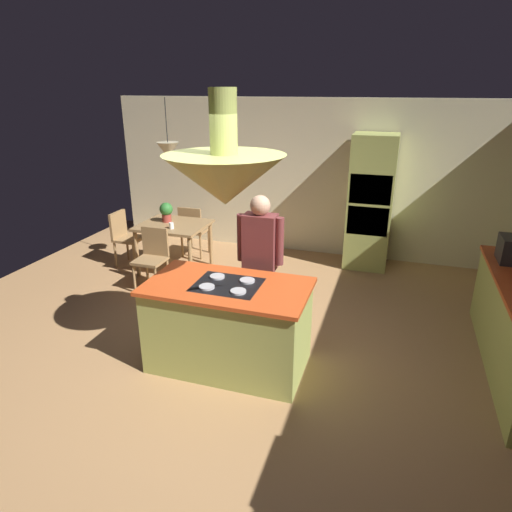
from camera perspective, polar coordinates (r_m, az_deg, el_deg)
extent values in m
plane|color=#AD7F51|center=(4.95, -2.58, -12.35)|extent=(8.16, 8.16, 0.00)
cube|color=beige|center=(7.60, 6.44, 9.90)|extent=(6.80, 0.10, 2.55)
cube|color=#A8B259|center=(4.57, -3.55, -9.09)|extent=(1.54, 0.83, 0.87)
cube|color=#D14C1E|center=(4.36, -3.68, -3.91)|extent=(1.60, 0.89, 0.04)
cube|color=black|center=(4.35, -3.69, -3.74)|extent=(0.64, 0.52, 0.01)
cylinder|color=#B2B2B7|center=(4.29, -6.32, -3.96)|extent=(0.15, 0.15, 0.02)
cylinder|color=#B2B2B7|center=(4.18, -2.29, -4.54)|extent=(0.15, 0.15, 0.02)
cylinder|color=#B2B2B7|center=(4.51, -4.99, -2.64)|extent=(0.15, 0.15, 0.02)
cylinder|color=#B2B2B7|center=(4.40, -1.13, -3.16)|extent=(0.15, 0.15, 0.02)
cube|color=#A8B259|center=(7.13, 14.42, 6.63)|extent=(0.66, 0.62, 2.06)
cube|color=black|center=(6.79, 14.44, 8.26)|extent=(0.60, 0.04, 0.44)
cube|color=black|center=(6.90, 14.08, 4.37)|extent=(0.60, 0.04, 0.44)
cube|color=#977348|center=(6.87, -10.53, 3.89)|extent=(1.00, 0.87, 0.04)
cylinder|color=#977348|center=(6.91, -15.00, 0.27)|extent=(0.06, 0.06, 0.72)
cylinder|color=#977348|center=(6.49, -8.39, -0.57)|extent=(0.06, 0.06, 0.72)
cylinder|color=#977348|center=(7.51, -12.00, 2.19)|extent=(0.06, 0.06, 0.72)
cylinder|color=#977348|center=(7.12, -5.79, 1.53)|extent=(0.06, 0.06, 0.72)
cylinder|color=tan|center=(5.16, -0.45, -5.65)|extent=(0.14, 0.14, 0.81)
cylinder|color=tan|center=(5.12, 1.47, -5.92)|extent=(0.14, 0.14, 0.81)
cube|color=brown|center=(4.86, 0.53, 1.78)|extent=(0.36, 0.22, 0.62)
cylinder|color=brown|center=(4.91, -1.92, 2.39)|extent=(0.09, 0.09, 0.53)
cylinder|color=brown|center=(4.79, 3.05, 1.87)|extent=(0.09, 0.09, 0.53)
sphere|color=tan|center=(4.74, 0.55, 6.48)|extent=(0.22, 0.22, 0.22)
cone|color=#A8B259|center=(4.03, -4.03, 9.69)|extent=(1.10, 1.10, 0.45)
cylinder|color=#A8B259|center=(3.96, -4.22, 16.80)|extent=(0.24, 0.24, 0.55)
cone|color=beige|center=(6.64, -11.18, 13.16)|extent=(0.32, 0.32, 0.22)
cylinder|color=black|center=(6.60, -11.44, 16.69)|extent=(0.01, 0.01, 0.60)
cube|color=#977348|center=(6.37, -13.41, -0.58)|extent=(0.40, 0.40, 0.04)
cube|color=#977348|center=(6.44, -12.77, 1.80)|extent=(0.40, 0.04, 0.42)
cylinder|color=#977348|center=(6.41, -15.32, -2.80)|extent=(0.04, 0.04, 0.43)
cylinder|color=#977348|center=(6.24, -12.69, -3.22)|extent=(0.04, 0.04, 0.43)
cylinder|color=#977348|center=(6.67, -13.77, -1.70)|extent=(0.04, 0.04, 0.43)
cylinder|color=#977348|center=(6.51, -11.21, -2.07)|extent=(0.04, 0.04, 0.43)
cube|color=#977348|center=(7.58, -7.81, 3.29)|extent=(0.40, 0.40, 0.04)
cube|color=#977348|center=(7.37, -8.49, 4.52)|extent=(0.40, 0.04, 0.42)
cylinder|color=#977348|center=(7.73, -6.05, 1.96)|extent=(0.04, 0.04, 0.43)
cylinder|color=#977348|center=(7.87, -8.32, 2.20)|extent=(0.04, 0.04, 0.43)
cylinder|color=#977348|center=(7.44, -7.10, 1.15)|extent=(0.04, 0.04, 0.43)
cylinder|color=#977348|center=(7.59, -9.43, 1.41)|extent=(0.04, 0.04, 0.43)
cube|color=#977348|center=(7.37, -15.90, 2.13)|extent=(0.40, 0.40, 0.04)
cube|color=#977348|center=(7.40, -17.24, 3.87)|extent=(0.04, 0.40, 0.42)
cylinder|color=#977348|center=(7.22, -15.32, -0.10)|extent=(0.04, 0.04, 0.43)
cylinder|color=#977348|center=(7.48, -13.94, 0.79)|extent=(0.04, 0.04, 0.43)
cylinder|color=#977348|center=(7.40, -17.54, 0.19)|extent=(0.04, 0.04, 0.43)
cylinder|color=#977348|center=(7.66, -16.11, 1.05)|extent=(0.04, 0.04, 0.43)
cylinder|color=#99382D|center=(6.99, -11.35, 4.80)|extent=(0.14, 0.14, 0.12)
sphere|color=#2D722D|center=(6.95, -11.43, 5.91)|extent=(0.20, 0.20, 0.20)
cylinder|color=white|center=(6.63, -10.78, 3.83)|extent=(0.07, 0.07, 0.09)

